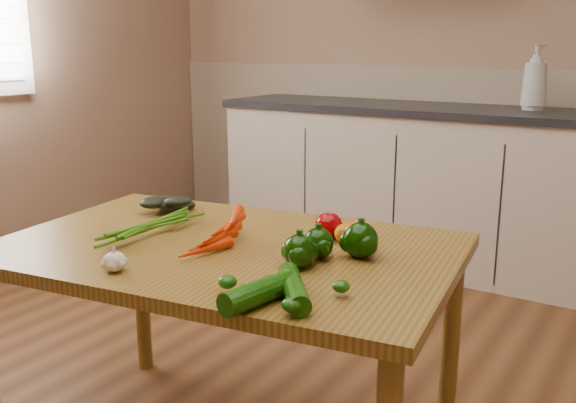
% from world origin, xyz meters
% --- Properties ---
extents(room, '(4.04, 5.04, 2.64)m').
position_xyz_m(room, '(0.00, 0.17, 1.25)').
color(room, brown).
rests_on(room, ground).
extents(counter_run, '(2.84, 0.64, 1.14)m').
position_xyz_m(counter_run, '(0.21, 2.19, 0.46)').
color(counter_run, beige).
rests_on(counter_run, ground).
extents(table, '(1.37, 0.99, 0.68)m').
position_xyz_m(table, '(0.16, 0.12, 0.61)').
color(table, olive).
rests_on(table, ground).
extents(soap_bottle_a, '(0.17, 0.17, 0.33)m').
position_xyz_m(soap_bottle_a, '(0.52, 2.24, 1.07)').
color(soap_bottle_a, silver).
rests_on(soap_bottle_a, counter_run).
extents(carrot_bunch, '(0.26, 0.21, 0.06)m').
position_xyz_m(carrot_bunch, '(0.08, 0.09, 0.71)').
color(carrot_bunch, '#E83405').
rests_on(carrot_bunch, table).
extents(leafy_greens, '(0.18, 0.16, 0.09)m').
position_xyz_m(leafy_greens, '(-0.21, 0.30, 0.73)').
color(leafy_greens, black).
rests_on(leafy_greens, table).
extents(garlic_bulb, '(0.06, 0.06, 0.05)m').
position_xyz_m(garlic_bulb, '(0.06, -0.20, 0.71)').
color(garlic_bulb, white).
rests_on(garlic_bulb, table).
extents(pepper_a, '(0.08, 0.08, 0.08)m').
position_xyz_m(pepper_a, '(0.44, 0.16, 0.72)').
color(pepper_a, black).
rests_on(pepper_a, table).
extents(pepper_b, '(0.09, 0.09, 0.09)m').
position_xyz_m(pepper_b, '(0.53, 0.22, 0.73)').
color(pepper_b, black).
rests_on(pepper_b, table).
extents(pepper_c, '(0.08, 0.08, 0.08)m').
position_xyz_m(pepper_c, '(0.43, 0.07, 0.72)').
color(pepper_c, black).
rests_on(pepper_c, table).
extents(tomato_a, '(0.08, 0.08, 0.07)m').
position_xyz_m(tomato_a, '(0.37, 0.33, 0.72)').
color(tomato_a, '#950206').
rests_on(tomato_a, table).
extents(tomato_b, '(0.06, 0.06, 0.06)m').
position_xyz_m(tomato_b, '(0.44, 0.31, 0.71)').
color(tomato_b, '#CD6005').
rests_on(tomato_b, table).
extents(tomato_c, '(0.07, 0.07, 0.07)m').
position_xyz_m(tomato_c, '(0.47, 0.31, 0.72)').
color(tomato_c, '#CD6005').
rests_on(tomato_c, table).
extents(zucchini_a, '(0.17, 0.20, 0.05)m').
position_xyz_m(zucchini_a, '(0.53, -0.12, 0.71)').
color(zucchini_a, '#114507').
rests_on(zucchini_a, table).
extents(zucchini_b, '(0.09, 0.20, 0.05)m').
position_xyz_m(zucchini_b, '(0.49, -0.18, 0.71)').
color(zucchini_b, '#114507').
rests_on(zucchini_b, table).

